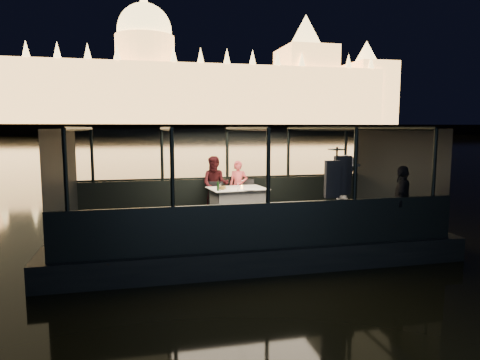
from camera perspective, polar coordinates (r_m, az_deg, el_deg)
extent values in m
plane|color=black|center=(89.80, -11.47, 5.06)|extent=(500.00, 500.00, 0.00)
cube|color=black|center=(10.39, 0.50, -8.78)|extent=(8.60, 4.40, 1.00)
cube|color=black|center=(10.27, 0.50, -6.20)|extent=(8.00, 4.00, 0.04)
cube|color=black|center=(12.10, -1.69, -1.92)|extent=(8.00, 0.08, 0.90)
cube|color=black|center=(8.28, 3.73, -6.11)|extent=(8.00, 0.08, 0.90)
cube|color=#423D33|center=(219.74, -12.38, 6.36)|extent=(400.00, 140.00, 6.00)
cube|color=silver|center=(11.16, -0.38, -3.01)|extent=(1.57, 1.23, 0.77)
cube|color=black|center=(11.52, -3.08, -2.38)|extent=(0.51, 0.51, 0.86)
cube|color=black|center=(11.68, 1.11, -2.24)|extent=(0.54, 0.54, 0.90)
imported|color=#E65358|center=(11.84, -0.23, -0.64)|extent=(0.60, 0.50, 1.42)
imported|color=#391014|center=(11.72, -3.32, -0.74)|extent=(0.89, 0.79, 1.55)
imported|color=silver|center=(9.95, 13.81, -1.73)|extent=(0.97, 1.26, 1.72)
imported|color=black|center=(9.77, 20.79, -2.14)|extent=(0.86, 0.94, 1.53)
cylinder|color=#133415|center=(10.63, -2.95, -0.63)|extent=(0.06, 0.06, 0.27)
cylinder|color=olive|center=(10.87, -2.39, -1.04)|extent=(0.21, 0.21, 0.08)
cylinder|color=#FC9B3F|center=(10.97, 0.24, -0.96)|extent=(0.08, 0.08, 0.09)
cylinder|color=white|center=(10.74, 1.18, -1.31)|extent=(0.28, 0.28, 0.02)
cylinder|color=white|center=(10.91, -2.18, -1.18)|extent=(0.28, 0.28, 0.01)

